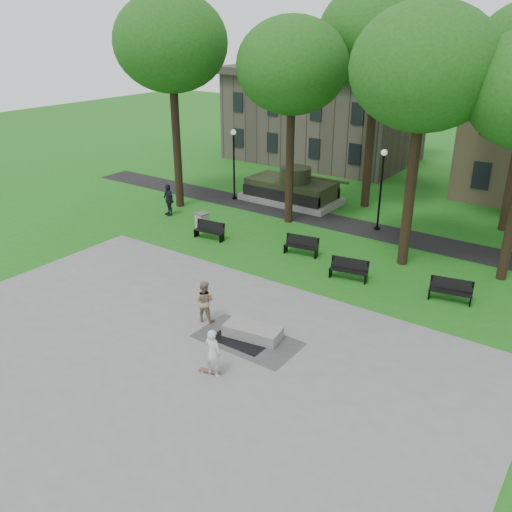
{
  "coord_description": "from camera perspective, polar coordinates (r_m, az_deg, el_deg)",
  "views": [
    {
      "loc": [
        11.85,
        -16.09,
        11.12
      ],
      "look_at": [
        -1.16,
        2.35,
        1.4
      ],
      "focal_mm": 38.0,
      "sensor_mm": 36.0,
      "label": 1
    }
  ],
  "objects": [
    {
      "name": "puddle",
      "position": [
        20.84,
        -1.67,
        -8.89
      ],
      "size": [
        2.2,
        1.2,
        0.0
      ],
      "primitive_type": "cube",
      "color": "black",
      "rests_on": "plaza"
    },
    {
      "name": "plaza",
      "position": [
        19.67,
        -9.82,
        -11.49
      ],
      "size": [
        22.0,
        16.0,
        0.02
      ],
      "primitive_type": "cube",
      "color": "gray",
      "rests_on": "ground"
    },
    {
      "name": "tree_1",
      "position": [
        31.29,
        3.83,
        19.28
      ],
      "size": [
        6.2,
        6.2,
        11.63
      ],
      "color": "black",
      "rests_on": "ground"
    },
    {
      "name": "park_bench_1",
      "position": [
        28.23,
        4.85,
        1.16
      ],
      "size": [
        1.85,
        0.82,
        1.0
      ],
      "rotation": [
        0.0,
        0.0,
        0.17
      ],
      "color": "black",
      "rests_on": "ground"
    },
    {
      "name": "skateboard",
      "position": [
        19.18,
        -4.89,
        -12.04
      ],
      "size": [
        0.81,
        0.39,
        0.07
      ],
      "primitive_type": "cube",
      "rotation": [
        0.0,
        0.0,
        0.26
      ],
      "color": "brown",
      "rests_on": "plaza"
    },
    {
      "name": "tree_4",
      "position": [
        34.96,
        12.77,
        21.58
      ],
      "size": [
        7.2,
        7.2,
        13.5
      ],
      "color": "black",
      "rests_on": "ground"
    },
    {
      "name": "ground",
      "position": [
        22.87,
        -1.02,
        -5.8
      ],
      "size": [
        120.0,
        120.0,
        0.0
      ],
      "primitive_type": "plane",
      "color": "#1A6116",
      "rests_on": "ground"
    },
    {
      "name": "tree_0",
      "position": [
        34.63,
        -8.95,
        21.24
      ],
      "size": [
        6.8,
        6.8,
        12.97
      ],
      "color": "black",
      "rests_on": "ground"
    },
    {
      "name": "building_left",
      "position": [
        48.91,
        7.14,
        14.29
      ],
      "size": [
        15.0,
        10.0,
        7.2
      ],
      "primitive_type": "cube",
      "color": "#4C443D",
      "rests_on": "ground"
    },
    {
      "name": "park_bench_3",
      "position": [
        24.92,
        19.87,
        -3.36
      ],
      "size": [
        1.85,
        0.88,
        1.0
      ],
      "rotation": [
        0.0,
        0.0,
        0.2
      ],
      "color": "black",
      "rests_on": "ground"
    },
    {
      "name": "friend_watching",
      "position": [
        21.84,
        -5.48,
        -4.75
      ],
      "size": [
        1.0,
        0.88,
        1.74
      ],
      "primitive_type": "imported",
      "rotation": [
        0.0,
        0.0,
        3.45
      ],
      "color": "#9B7D64",
      "rests_on": "plaza"
    },
    {
      "name": "tree_2",
      "position": [
        26.03,
        17.32,
        18.35
      ],
      "size": [
        6.6,
        6.6,
        12.16
      ],
      "color": "black",
      "rests_on": "ground"
    },
    {
      "name": "lamp_mid",
      "position": [
        31.69,
        13.05,
        7.46
      ],
      "size": [
        0.36,
        0.36,
        4.73
      ],
      "color": "black",
      "rests_on": "ground"
    },
    {
      "name": "trash_bin",
      "position": [
        31.92,
        -5.7,
        3.72
      ],
      "size": [
        0.77,
        0.77,
        0.96
      ],
      "rotation": [
        0.0,
        0.0,
        -0.18
      ],
      "color": "#ACA68E",
      "rests_on": "ground"
    },
    {
      "name": "footpath",
      "position": [
        32.45,
        11.59,
        2.78
      ],
      "size": [
        44.0,
        2.6,
        0.01
      ],
      "primitive_type": "cube",
      "color": "black",
      "rests_on": "ground"
    },
    {
      "name": "park_bench_2",
      "position": [
        25.79,
        9.8,
        -1.33
      ],
      "size": [
        1.85,
        0.86,
        1.0
      ],
      "rotation": [
        0.0,
        0.0,
        0.19
      ],
      "color": "black",
      "rests_on": "ground"
    },
    {
      "name": "tank_monument",
      "position": [
        36.69,
        3.77,
        7.0
      ],
      "size": [
        7.45,
        3.4,
        2.4
      ],
      "color": "gray",
      "rests_on": "ground"
    },
    {
      "name": "concrete_block",
      "position": [
        20.98,
        -0.34,
        -7.93
      ],
      "size": [
        2.33,
        1.34,
        0.45
      ],
      "primitive_type": "cube",
      "rotation": [
        0.0,
        0.0,
        0.16
      ],
      "color": "gray",
      "rests_on": "plaza"
    },
    {
      "name": "pedestrian_walker",
      "position": [
        34.39,
        -9.2,
        5.87
      ],
      "size": [
        1.26,
        0.83,
        1.99
      ],
      "primitive_type": "imported",
      "rotation": [
        0.0,
        0.0,
        -0.32
      ],
      "color": "black",
      "rests_on": "ground"
    },
    {
      "name": "lamp_left",
      "position": [
        36.78,
        -2.35,
        10.2
      ],
      "size": [
        0.36,
        0.36,
        4.73
      ],
      "color": "black",
      "rests_on": "ground"
    },
    {
      "name": "park_bench_0",
      "position": [
        30.34,
        -4.88,
        2.77
      ],
      "size": [
        1.84,
        0.71,
        1.0
      ],
      "rotation": [
        0.0,
        0.0,
        0.1
      ],
      "color": "black",
      "rests_on": "ground"
    },
    {
      "name": "skateboarder",
      "position": [
        18.58,
        -4.56,
        -10.13
      ],
      "size": [
        0.65,
        0.43,
        1.78
      ],
      "primitive_type": "imported",
      "rotation": [
        0.0,
        0.0,
        3.14
      ],
      "color": "silver",
      "rests_on": "plaza"
    }
  ]
}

